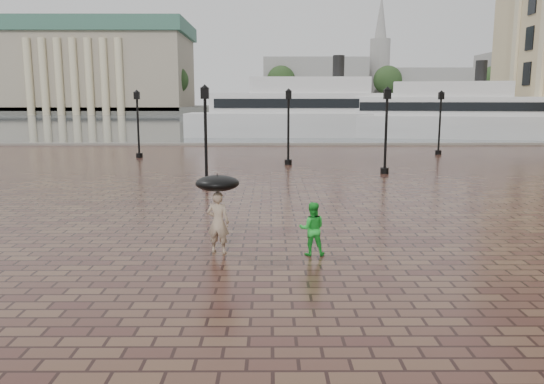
# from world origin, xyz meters

# --- Properties ---
(ground) EXTENTS (300.00, 300.00, 0.00)m
(ground) POSITION_xyz_m (0.00, 0.00, 0.00)
(ground) COLOR #3C1F1B
(ground) RESTS_ON ground
(harbour_water) EXTENTS (240.00, 240.00, 0.00)m
(harbour_water) POSITION_xyz_m (0.00, 92.00, 0.00)
(harbour_water) COLOR #434A51
(harbour_water) RESTS_ON ground
(quay_edge) EXTENTS (80.00, 0.60, 0.30)m
(quay_edge) POSITION_xyz_m (0.00, 32.00, 0.00)
(quay_edge) COLOR slate
(quay_edge) RESTS_ON ground
(far_shore) EXTENTS (300.00, 60.00, 2.00)m
(far_shore) POSITION_xyz_m (0.00, 160.00, 1.00)
(far_shore) COLOR #4C4C47
(far_shore) RESTS_ON ground
(museum) EXTENTS (57.00, 32.50, 26.00)m
(museum) POSITION_xyz_m (-55.00, 144.61, 13.91)
(museum) COLOR gray
(museum) RESTS_ON ground
(distant_skyline) EXTENTS (102.50, 22.00, 33.00)m
(distant_skyline) POSITION_xyz_m (48.14, 150.00, 9.45)
(distant_skyline) COLOR gray
(distant_skyline) RESTS_ON ground
(far_trees) EXTENTS (188.00, 8.00, 13.50)m
(far_trees) POSITION_xyz_m (0.00, 138.00, 9.42)
(far_trees) COLOR #2D2119
(far_trees) RESTS_ON ground
(street_lamps) EXTENTS (21.44, 14.44, 4.40)m
(street_lamps) POSITION_xyz_m (-1.60, 17.60, 2.33)
(street_lamps) COLOR black
(street_lamps) RESTS_ON ground
(adult_pedestrian) EXTENTS (0.66, 0.51, 1.59)m
(adult_pedestrian) POSITION_xyz_m (-4.41, -0.87, 0.80)
(adult_pedestrian) COLOR tan
(adult_pedestrian) RESTS_ON ground
(child_pedestrian) EXTENTS (0.67, 0.52, 1.35)m
(child_pedestrian) POSITION_xyz_m (-2.05, -1.07, 0.67)
(child_pedestrian) COLOR green
(child_pedestrian) RESTS_ON ground
(ferry_near) EXTENTS (26.02, 6.34, 8.53)m
(ferry_near) POSITION_xyz_m (1.06, 43.59, 2.56)
(ferry_near) COLOR silver
(ferry_near) RESTS_ON ground
(ferry_far) EXTENTS (24.45, 10.63, 7.80)m
(ferry_far) POSITION_xyz_m (15.42, 41.25, 2.34)
(ferry_far) COLOR silver
(ferry_far) RESTS_ON ground
(umbrella) EXTENTS (1.10, 1.10, 1.11)m
(umbrella) POSITION_xyz_m (-4.41, -0.87, 1.80)
(umbrella) COLOR black
(umbrella) RESTS_ON ground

